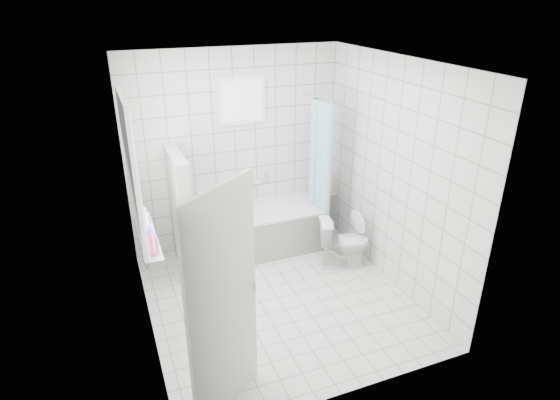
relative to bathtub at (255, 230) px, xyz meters
name	(u,v)px	position (x,y,z in m)	size (l,w,h in m)	color
ground	(278,298)	(-0.12, -1.12, -0.29)	(3.00, 3.00, 0.00)	white
ceiling	(277,62)	(-0.12, -1.12, 2.31)	(3.00, 3.00, 0.00)	white
wall_back	(236,151)	(-0.12, 0.38, 1.01)	(2.80, 0.02, 2.60)	white
wall_front	(350,267)	(-0.12, -2.62, 1.01)	(2.80, 0.02, 2.60)	white
wall_left	(137,215)	(-1.52, -1.12, 1.01)	(0.02, 3.00, 2.60)	white
wall_right	(393,175)	(1.28, -1.12, 1.01)	(0.02, 3.00, 2.60)	white
window_left	(134,174)	(-1.47, -0.82, 1.31)	(0.01, 0.90, 1.40)	white
window_back	(242,101)	(-0.02, 0.33, 1.66)	(0.50, 0.01, 0.50)	white
window_sill	(148,241)	(-1.43, -0.82, 0.57)	(0.18, 1.02, 0.08)	white
door	(224,307)	(-1.05, -2.36, 0.71)	(0.04, 0.80, 2.00)	silver
bathtub	(255,230)	(0.00, 0.00, 0.00)	(1.78, 0.77, 0.58)	white
partition_wall	(181,212)	(-0.96, -0.05, 0.46)	(0.15, 0.85, 1.50)	white
tiled_ledge	(321,211)	(1.11, 0.25, -0.02)	(0.40, 0.24, 0.55)	white
toilet	(344,243)	(0.91, -0.77, 0.03)	(0.36, 0.63, 0.64)	white
curtain_rod	(317,97)	(0.83, -0.02, 1.71)	(0.02, 0.02, 0.80)	silver
shower_curtain	(319,169)	(0.83, -0.16, 0.81)	(0.14, 0.48, 1.78)	#43AFC4
tub_faucet	(253,182)	(0.10, 0.33, 0.56)	(0.18, 0.06, 0.06)	silver
sill_bottles	(148,229)	(-1.42, -0.88, 0.73)	(0.15, 0.81, 0.28)	#38B2FF
ledge_bottles	(323,187)	(1.10, 0.21, 0.37)	(0.14, 0.19, 0.25)	yellow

